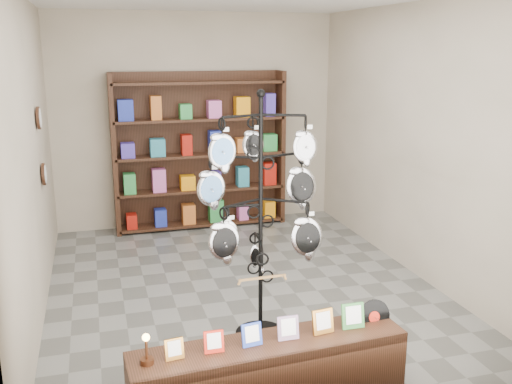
% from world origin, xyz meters
% --- Properties ---
extents(ground, '(5.00, 5.00, 0.00)m').
position_xyz_m(ground, '(0.00, 0.00, 0.00)').
color(ground, slate).
rests_on(ground, ground).
extents(room_envelope, '(5.00, 5.00, 5.00)m').
position_xyz_m(room_envelope, '(0.00, 0.00, 1.85)').
color(room_envelope, '#C2B19C').
rests_on(room_envelope, ground).
extents(display_tree, '(1.12, 0.97, 2.19)m').
position_xyz_m(display_tree, '(-0.11, -1.08, 1.26)').
color(display_tree, black).
rests_on(display_tree, ground).
extents(front_shelf, '(2.02, 0.52, 0.71)m').
position_xyz_m(front_shelf, '(-0.33, -2.07, 0.25)').
color(front_shelf, black).
rests_on(front_shelf, ground).
extents(back_shelving, '(2.42, 0.36, 2.20)m').
position_xyz_m(back_shelving, '(0.00, 2.30, 1.03)').
color(back_shelving, black).
rests_on(back_shelving, ground).
extents(wall_clocks, '(0.03, 0.24, 0.84)m').
position_xyz_m(wall_clocks, '(-1.97, 0.80, 1.50)').
color(wall_clocks, black).
rests_on(wall_clocks, ground).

